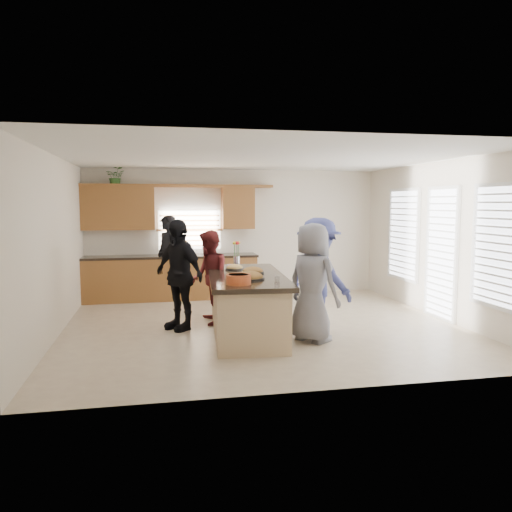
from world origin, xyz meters
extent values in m
plane|color=beige|center=(0.00, 0.00, 0.00)|extent=(6.50, 6.50, 0.00)
cube|color=silver|center=(0.00, 3.00, 1.40)|extent=(6.50, 0.02, 2.80)
cube|color=silver|center=(0.00, -3.00, 1.40)|extent=(6.50, 0.02, 2.80)
cube|color=silver|center=(-3.25, 0.00, 1.40)|extent=(0.02, 6.00, 2.80)
cube|color=silver|center=(3.25, 0.00, 1.40)|extent=(0.02, 6.00, 2.80)
cube|color=white|center=(0.00, 0.00, 2.80)|extent=(6.50, 6.00, 0.02)
cube|color=brown|center=(-1.43, 2.69, 0.45)|extent=(3.65, 0.62, 0.90)
cube|color=black|center=(-1.43, 2.69, 0.93)|extent=(3.70, 0.65, 0.05)
cube|color=brown|center=(-2.50, 2.82, 1.95)|extent=(1.50, 0.36, 0.90)
cube|color=brown|center=(0.05, 2.82, 1.95)|extent=(0.70, 0.36, 0.90)
cube|color=brown|center=(-1.23, 2.82, 2.43)|extent=(4.05, 0.40, 0.06)
cube|color=brown|center=(-1.00, 2.96, 1.48)|extent=(1.35, 0.08, 0.85)
cube|color=white|center=(3.22, 1.30, 1.42)|extent=(0.06, 1.10, 1.75)
cube|color=white|center=(3.22, -0.10, 1.17)|extent=(0.06, 0.85, 2.25)
cube|color=white|center=(3.22, -1.60, 1.42)|extent=(0.06, 1.10, 1.75)
cube|color=tan|center=(-0.36, -0.46, 0.44)|extent=(1.20, 2.57, 0.88)
cube|color=black|center=(-0.36, -0.46, 0.92)|extent=(1.37, 2.79, 0.07)
cube|color=black|center=(-0.36, -0.46, 0.04)|extent=(1.12, 2.49, 0.08)
cylinder|color=black|center=(-0.40, -0.96, 0.96)|extent=(0.45, 0.45, 0.02)
ellipsoid|color=#B68639|center=(-0.40, -0.96, 0.98)|extent=(0.41, 0.41, 0.18)
cylinder|color=black|center=(-0.23, -0.34, 0.96)|extent=(0.36, 0.36, 0.02)
ellipsoid|color=#B68639|center=(-0.23, -0.34, 0.98)|extent=(0.33, 0.33, 0.15)
cylinder|color=black|center=(-0.45, 0.14, 0.96)|extent=(0.31, 0.31, 0.02)
ellipsoid|color=#DEB75E|center=(-0.45, 0.14, 0.98)|extent=(0.28, 0.28, 0.13)
cylinder|color=#E05A29|center=(-0.63, -1.40, 1.02)|extent=(0.34, 0.34, 0.14)
cylinder|color=beige|center=(-0.63, -1.40, 1.07)|extent=(0.28, 0.28, 0.04)
cylinder|color=white|center=(-0.06, -1.30, 0.99)|extent=(0.07, 0.07, 0.09)
cylinder|color=#B393D6|center=(-0.44, 0.35, 0.98)|extent=(0.21, 0.21, 0.06)
cylinder|color=silver|center=(-0.31, 0.77, 1.03)|extent=(0.12, 0.12, 0.16)
imported|color=#386C2B|center=(-2.53, 2.82, 2.61)|extent=(0.39, 0.35, 0.42)
imported|color=black|center=(-1.50, 2.60, 0.90)|extent=(0.70, 0.79, 1.81)
imported|color=maroon|center=(-0.86, 0.32, 0.80)|extent=(0.61, 0.78, 1.60)
imported|color=black|center=(-1.38, 0.05, 0.90)|extent=(0.99, 1.11, 1.81)
imported|color=#3B4181|center=(0.76, -0.66, 0.92)|extent=(1.20, 1.37, 1.83)
imported|color=slate|center=(0.53, -1.07, 0.89)|extent=(0.95, 1.03, 1.77)
camera|label=1|loc=(-1.72, -8.06, 2.05)|focal=35.00mm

